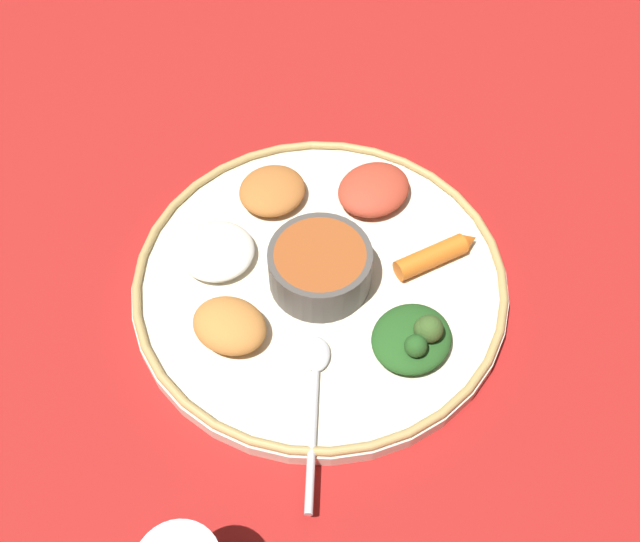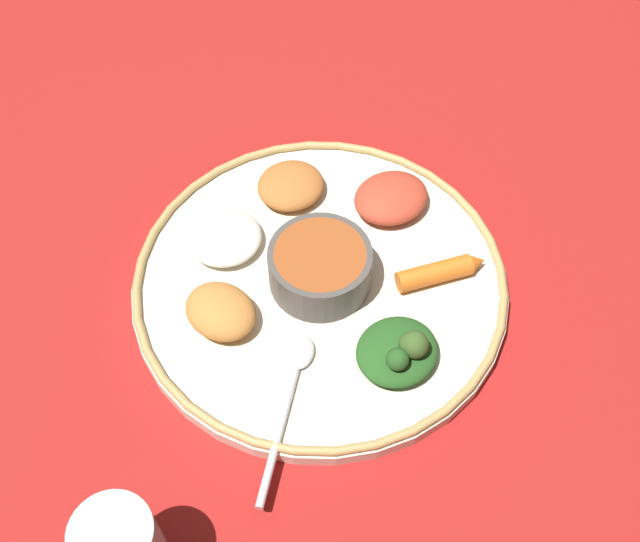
% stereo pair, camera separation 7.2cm
% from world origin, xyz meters
% --- Properties ---
extents(ground_plane, '(2.40, 2.40, 0.00)m').
position_xyz_m(ground_plane, '(0.00, 0.00, 0.00)').
color(ground_plane, maroon).
extents(platter, '(0.35, 0.35, 0.01)m').
position_xyz_m(platter, '(0.00, 0.00, 0.01)').
color(platter, beige).
rests_on(platter, ground_plane).
extents(platter_rim, '(0.34, 0.34, 0.01)m').
position_xyz_m(platter_rim, '(0.00, 0.00, 0.02)').
color(platter_rim, tan).
rests_on(platter_rim, platter).
extents(center_bowl, '(0.09, 0.09, 0.04)m').
position_xyz_m(center_bowl, '(0.00, 0.00, 0.04)').
color(center_bowl, '#4C4742').
rests_on(center_bowl, platter).
extents(spoon, '(0.15, 0.09, 0.01)m').
position_xyz_m(spoon, '(0.10, -0.05, 0.02)').
color(spoon, silver).
rests_on(spoon, platter).
extents(greens_pile, '(0.09, 0.09, 0.04)m').
position_xyz_m(greens_pile, '(0.10, 0.04, 0.03)').
color(greens_pile, '#23511E').
rests_on(greens_pile, platter).
extents(carrot_near_spoon, '(0.02, 0.09, 0.02)m').
position_xyz_m(carrot_near_spoon, '(0.03, 0.11, 0.02)').
color(carrot_near_spoon, orange).
rests_on(carrot_near_spoon, platter).
extents(mound_chickpea, '(0.08, 0.08, 0.02)m').
position_xyz_m(mound_chickpea, '(-0.11, 0.00, 0.03)').
color(mound_chickpea, '#B2662D').
rests_on(mound_chickpea, platter).
extents(mound_berbere_red, '(0.08, 0.09, 0.03)m').
position_xyz_m(mound_berbere_red, '(-0.07, 0.09, 0.03)').
color(mound_berbere_red, '#B73D28').
rests_on(mound_berbere_red, platter).
extents(mound_rice_white, '(0.10, 0.10, 0.02)m').
position_xyz_m(mound_rice_white, '(-0.06, -0.08, 0.02)').
color(mound_rice_white, silver).
rests_on(mound_rice_white, platter).
extents(mound_squash, '(0.09, 0.08, 0.03)m').
position_xyz_m(mound_squash, '(0.02, -0.10, 0.03)').
color(mound_squash, '#C67A38').
rests_on(mound_squash, platter).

